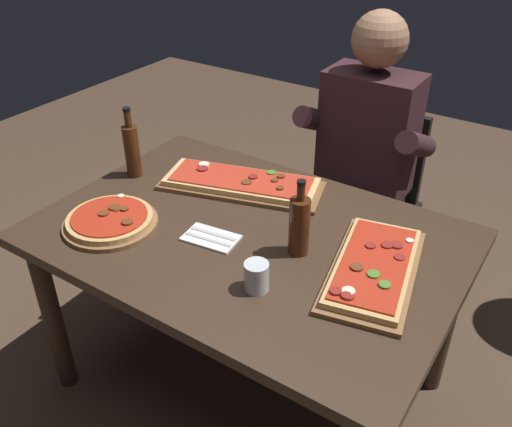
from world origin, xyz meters
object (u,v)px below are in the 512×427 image
Objects in this scene: pizza_round_far at (110,221)px; oil_bottle_amber at (300,224)px; tumbler_near_camera at (256,277)px; pizza_rectangular_left at (374,268)px; dining_table at (248,255)px; diner_chair at (367,196)px; wine_bottle_dark at (132,149)px; pizza_rectangular_front at (241,183)px; seated_diner at (362,156)px.

pizza_round_far is 1.24× the size of oil_bottle_amber.
tumbler_near_camera is (0.60, -0.00, 0.03)m from pizza_round_far.
oil_bottle_amber reaches higher than tumbler_near_camera.
pizza_rectangular_left is at bearing 16.59° from pizza_round_far.
dining_table is 0.28m from oil_bottle_amber.
diner_chair is (0.08, 0.86, -0.16)m from dining_table.
diner_chair is (0.50, 1.08, -0.27)m from pizza_round_far.
wine_bottle_dark reaches higher than diner_chair.
tumbler_near_camera reaches higher than pizza_round_far.
diner_chair is (-0.35, 0.82, -0.27)m from pizza_rectangular_left.
wine_bottle_dark is 1.09× the size of oil_bottle_amber.
diner_chair is at bearing 97.28° from oil_bottle_amber.
pizza_rectangular_front is 0.46m from oil_bottle_amber.
dining_table is 0.87m from diner_chair.
wine_bottle_dark reaches higher than oil_bottle_amber.
dining_table is at bearing 28.21° from pizza_round_far.
dining_table is at bearing -95.67° from diner_chair.
oil_bottle_amber is (0.80, -0.08, -0.01)m from wine_bottle_dark.
seated_diner is at bearing 62.43° from pizza_round_far.
dining_table is 15.40× the size of tumbler_near_camera.
oil_bottle_amber is 2.86× the size of tumbler_near_camera.
tumbler_near_camera is 0.07× the size of seated_diner.
wine_bottle_dark is (-1.04, 0.06, 0.09)m from pizza_rectangular_left.
pizza_rectangular_left is 5.92× the size of tumbler_near_camera.
tumbler_near_camera is (-0.01, -0.23, -0.06)m from oil_bottle_amber.
wine_bottle_dark is 0.33× the size of diner_chair.
oil_bottle_amber is at bearing 87.16° from tumbler_near_camera.
pizza_round_far is 0.37× the size of diner_chair.
diner_chair is 0.28m from seated_diner.
diner_chair reaches higher than tumbler_near_camera.
pizza_round_far is (-0.85, -0.25, -0.00)m from pizza_rectangular_left.
pizza_round_far is (-0.42, -0.22, 0.11)m from dining_table.
seated_diner is (-0.35, 0.70, -0.02)m from pizza_rectangular_left.
dining_table is 4.35× the size of pizza_round_far.
dining_table is 0.75m from seated_diner.
wine_bottle_dark is (-0.41, -0.15, 0.09)m from pizza_rectangular_front.
dining_table is 1.61× the size of diner_chair.
pizza_rectangular_front and pizza_round_far have the same top height.
pizza_rectangular_front is 2.31× the size of wine_bottle_dark.
pizza_rectangular_front is 2.04× the size of pizza_round_far.
pizza_rectangular_left is at bearing 6.21° from oil_bottle_amber.
tumbler_near_camera is (0.18, -0.22, 0.14)m from dining_table.
pizza_rectangular_front is (-0.19, 0.24, 0.12)m from dining_table.
pizza_rectangular_left is 1.04m from wine_bottle_dark.
pizza_rectangular_front is 0.73m from diner_chair.
oil_bottle_amber is (-0.24, -0.03, 0.08)m from pizza_rectangular_left.
pizza_round_far is at bearing -114.89° from diner_chair.
pizza_rectangular_left is at bearing 44.99° from tumbler_near_camera.
pizza_round_far is 0.24× the size of seated_diner.
pizza_rectangular_left is 0.62× the size of diner_chair.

